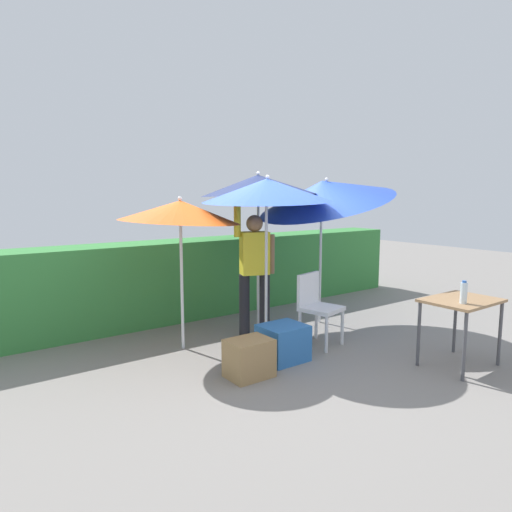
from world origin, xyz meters
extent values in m
plane|color=gray|center=(0.00, 0.00, 0.00)|extent=(24.00, 24.00, 0.00)
cube|color=#38843D|center=(0.00, 1.92, 0.59)|extent=(8.00, 0.70, 1.18)
cylinder|color=silver|center=(1.26, 0.45, 0.86)|extent=(0.04, 0.04, 1.73)
cone|color=blue|center=(1.26, 0.41, 1.89)|extent=(1.96, 1.94, 0.85)
sphere|color=silver|center=(1.27, 0.36, 2.07)|extent=(0.05, 0.05, 0.05)
cylinder|color=silver|center=(0.09, 0.21, 0.89)|extent=(0.04, 0.04, 1.77)
cone|color=blue|center=(0.09, 0.20, 1.91)|extent=(1.61, 1.61, 0.39)
sphere|color=silver|center=(0.10, 0.19, 2.07)|extent=(0.05, 0.05, 0.05)
cylinder|color=silver|center=(-0.88, 0.60, 0.77)|extent=(0.04, 0.04, 1.54)
cone|color=#EA5919|center=(-0.88, 0.61, 1.67)|extent=(1.44, 1.44, 0.35)
sphere|color=silver|center=(-0.88, 0.61, 1.81)|extent=(0.05, 0.05, 0.05)
cylinder|color=silver|center=(0.44, 0.85, 0.93)|extent=(0.04, 0.04, 1.85)
cone|color=#19234C|center=(0.43, 0.84, 1.99)|extent=(1.61, 1.61, 0.34)
sphere|color=silver|center=(0.43, 0.84, 2.15)|extent=(0.05, 0.05, 0.05)
cylinder|color=black|center=(0.02, 0.59, 0.41)|extent=(0.14, 0.14, 0.82)
cylinder|color=black|center=(0.28, 0.49, 0.41)|extent=(0.14, 0.14, 0.82)
cube|color=yellow|center=(0.15, 0.54, 1.10)|extent=(0.41, 0.33, 0.56)
sphere|color=#8C6647|center=(0.15, 0.54, 1.49)|extent=(0.22, 0.22, 0.22)
cylinder|color=yellow|center=(-0.06, 0.62, 1.60)|extent=(0.12, 0.12, 0.56)
cylinder|color=#8C6647|center=(0.37, 0.46, 1.08)|extent=(0.12, 0.12, 0.52)
cylinder|color=silver|center=(0.42, -0.54, 0.22)|extent=(0.04, 0.04, 0.44)
cylinder|color=silver|center=(0.79, -0.44, 0.22)|extent=(0.04, 0.04, 0.44)
cylinder|color=silver|center=(0.33, -0.17, 0.22)|extent=(0.04, 0.04, 0.44)
cylinder|color=silver|center=(0.70, -0.07, 0.22)|extent=(0.04, 0.04, 0.44)
cube|color=silver|center=(0.56, -0.31, 0.47)|extent=(0.53, 0.53, 0.05)
cube|color=silver|center=(0.51, -0.11, 0.69)|extent=(0.44, 0.15, 0.40)
cube|color=#2D6BB7|center=(-0.15, -0.43, 0.20)|extent=(0.49, 0.43, 0.41)
cube|color=#9E7A4C|center=(-0.73, -0.58, 0.20)|extent=(0.45, 0.35, 0.39)
cylinder|color=#4C4C51|center=(1.66, -1.42, 0.36)|extent=(0.04, 0.04, 0.71)
cylinder|color=#4C4C51|center=(0.94, -1.42, 0.36)|extent=(0.04, 0.04, 0.71)
cylinder|color=#4C4C51|center=(1.66, -1.94, 0.36)|extent=(0.04, 0.04, 0.71)
cylinder|color=#4C4C51|center=(0.94, -1.94, 0.36)|extent=(0.04, 0.04, 0.71)
cube|color=#99724C|center=(1.30, -1.68, 0.73)|extent=(0.80, 0.60, 0.03)
cylinder|color=silver|center=(1.13, -1.79, 0.85)|extent=(0.07, 0.07, 0.22)
cylinder|color=#2D60B7|center=(1.13, -1.79, 0.97)|extent=(0.04, 0.04, 0.02)
camera|label=1|loc=(-3.28, -4.20, 1.85)|focal=31.60mm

